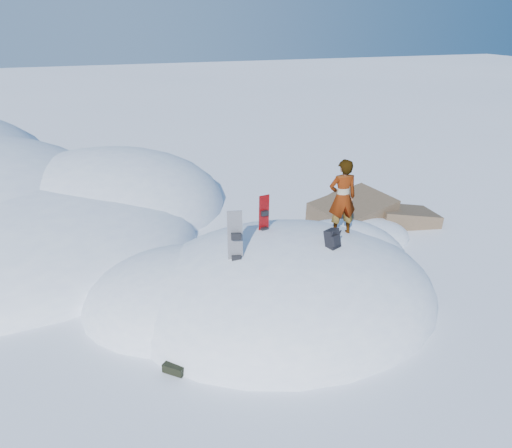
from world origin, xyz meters
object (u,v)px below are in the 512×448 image
object	(u,v)px
backpack	(333,239)
person	(342,198)
snowboard_red	(264,223)
snowboard_dark	(236,249)

from	to	relation	value
backpack	person	size ratio (longest dim) A/B	0.27
person	snowboard_red	bearing A→B (deg)	-9.67
person	backpack	bearing A→B (deg)	58.72
snowboard_red	person	size ratio (longest dim) A/B	0.76
backpack	person	distance (m)	1.18
snowboard_red	snowboard_dark	xyz separation A→B (m)	(-0.99, -1.06, -0.02)
snowboard_red	snowboard_dark	world-z (taller)	snowboard_dark
snowboard_red	snowboard_dark	size ratio (longest dim) A/B	0.84
backpack	snowboard_red	bearing A→B (deg)	103.87
snowboard_red	backpack	world-z (taller)	snowboard_red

